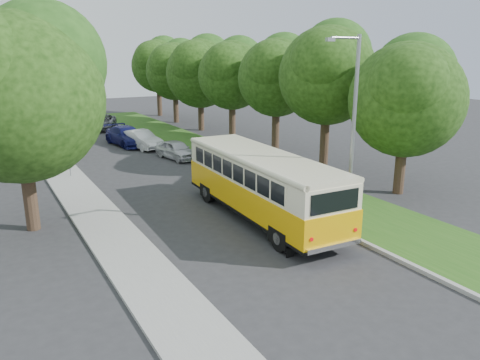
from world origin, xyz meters
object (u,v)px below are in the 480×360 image
car_silver (177,150)px  car_blue (127,136)px  lamppost_near (352,127)px  car_white (141,139)px  lamppost_far (50,103)px  car_grey (102,122)px  vintage_bus (261,186)px

car_silver → car_blue: car_blue is taller
lamppost_near → car_white: bearing=96.0°
car_blue → lamppost_near: bearing=-90.6°
car_blue → car_silver: bearing=-84.2°
car_white → lamppost_far: bearing=-174.2°
lamppost_near → lamppost_far: size_ratio=1.07×
lamppost_far → car_blue: size_ratio=1.45×
lamppost_near → car_grey: (-2.59, 31.73, -3.67)m
car_blue → car_white: bearing=-80.0°
car_white → car_blue: (-0.58, 1.83, 0.04)m
vintage_bus → car_blue: vintage_bus is taller
vintage_bus → car_silver: vintage_bus is taller
lamppost_far → lamppost_near: bearing=-64.3°
lamppost_far → car_white: (6.69, 2.40, -3.41)m
lamppost_near → car_grey: lamppost_near is taller
car_silver → car_blue: (-1.58, 6.65, 0.10)m
lamppost_near → car_silver: 16.55m
lamppost_far → car_silver: (7.70, -2.42, -3.46)m
lamppost_near → lamppost_far: 20.53m
car_blue → car_grey: size_ratio=1.03×
lamppost_near → vintage_bus: size_ratio=0.77×
car_blue → car_grey: bearing=81.2°
vintage_bus → car_white: vintage_bus is taller
lamppost_near → car_grey: 32.05m
lamppost_near → car_blue: 23.19m
lamppost_far → car_white: bearing=19.8°
car_white → car_silver: bearing=-92.2°
vintage_bus → car_grey: 29.01m
vintage_bus → car_blue: 20.01m
vintage_bus → car_silver: (1.38, 13.35, -0.89)m
car_blue → car_grey: car_blue is taller
lamppost_near → car_blue: size_ratio=1.54×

